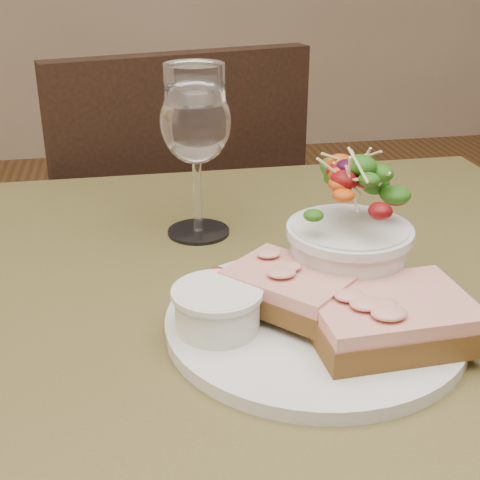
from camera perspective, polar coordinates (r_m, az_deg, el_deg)
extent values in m
cube|color=#4A4320|center=(0.61, 1.79, -7.59)|extent=(0.80, 0.80, 0.04)
cylinder|color=black|center=(1.19, 14.54, -12.59)|extent=(0.05, 0.05, 0.71)
cube|color=black|center=(1.35, -7.11, -2.51)|extent=(0.51, 0.51, 0.04)
cube|color=black|center=(1.09, -4.66, 3.91)|extent=(0.42, 0.14, 0.45)
cube|color=black|center=(1.46, -6.65, -10.39)|extent=(0.44, 0.44, 0.45)
cylinder|color=silver|center=(0.58, 6.36, -6.97)|extent=(0.25, 0.25, 0.01)
cube|color=#462B12|center=(0.55, 12.58, -6.98)|extent=(0.13, 0.10, 0.02)
cube|color=beige|center=(0.54, 12.74, -5.44)|extent=(0.13, 0.10, 0.01)
cube|color=#462B12|center=(0.57, 4.22, -4.60)|extent=(0.12, 0.12, 0.02)
cube|color=beige|center=(0.57, 4.27, -3.29)|extent=(0.12, 0.12, 0.01)
cylinder|color=silver|center=(0.55, -1.94, -5.88)|extent=(0.07, 0.07, 0.04)
cylinder|color=brown|center=(0.54, -1.97, -4.50)|extent=(0.06, 0.06, 0.01)
cylinder|color=silver|center=(0.61, 9.18, -1.40)|extent=(0.10, 0.10, 0.06)
ellipsoid|color=#153E0B|center=(0.59, 9.54, 3.51)|extent=(0.09, 0.09, 0.06)
ellipsoid|color=#153E0B|center=(0.62, -0.72, -3.17)|extent=(0.04, 0.04, 0.01)
sphere|color=#942108|center=(0.61, -1.95, -3.30)|extent=(0.02, 0.02, 0.02)
cylinder|color=white|center=(0.76, -3.55, 0.72)|extent=(0.07, 0.07, 0.00)
cylinder|color=white|center=(0.74, -3.65, 4.06)|extent=(0.01, 0.01, 0.09)
ellipsoid|color=white|center=(0.72, -3.82, 10.06)|extent=(0.08, 0.08, 0.09)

